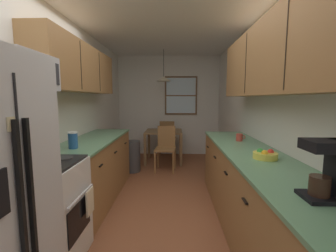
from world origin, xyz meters
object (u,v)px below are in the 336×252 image
dining_table (164,136)px  dining_chair_near (166,146)px  dining_chair_far (168,136)px  trash_bin (132,156)px  mug_by_coffeemaker (240,137)px  storage_canister (73,140)px  fruit_bowl (265,155)px  coffee_maker (330,169)px  microwave_over_range (20,72)px  stove_range (44,212)px

dining_table → dining_chair_near: size_ratio=0.93×
dining_chair_far → trash_bin: 1.49m
mug_by_coffeemaker → trash_bin: bearing=140.8°
dining_table → dining_chair_near: bearing=-83.5°
storage_canister → fruit_bowl: size_ratio=0.86×
coffee_maker → fruit_bowl: size_ratio=1.52×
microwave_over_range → dining_chair_near: (1.09, 2.70, -1.18)m
microwave_over_range → fruit_bowl: microwave_over_range is taller
dining_chair_far → microwave_over_range: bearing=-105.6°
dining_chair_near → coffee_maker: 3.51m
dining_chair_far → trash_bin: (-0.68, -1.31, -0.19)m
stove_range → coffee_maker: 2.19m
dining_chair_far → mug_by_coffeemaker: 2.96m
trash_bin → coffee_maker: coffee_maker is taller
fruit_bowl → trash_bin: bearing=126.6°
coffee_maker → dining_table: bearing=106.0°
microwave_over_range → dining_chair_near: size_ratio=0.64×
mug_by_coffeemaker → dining_chair_near: bearing=124.6°
microwave_over_range → storage_canister: 0.96m
dining_chair_far → fruit_bowl: 3.80m
stove_range → dining_chair_near: size_ratio=1.22×
trash_bin → storage_canister: size_ratio=3.25×
trash_bin → storage_canister: (-0.30, -1.93, 0.69)m
coffee_maker → mug_by_coffeemaker: coffee_maker is taller
stove_range → dining_chair_far: (0.97, 3.89, 0.03)m
stove_range → coffee_maker: bearing=-16.6°
coffee_maker → mug_by_coffeemaker: 1.78m
microwave_over_range → dining_chair_far: 4.21m
dining_chair_far → storage_canister: bearing=-106.8°
trash_bin → storage_canister: bearing=-98.8°
dining_table → trash_bin: (-0.61, -0.71, -0.30)m
stove_range → trash_bin: 2.60m
microwave_over_range → storage_canister: (0.11, 0.65, -0.69)m
coffee_maker → trash_bin: bearing=118.5°
trash_bin → fruit_bowl: size_ratio=2.78×
stove_range → microwave_over_range: (-0.11, 0.00, 1.21)m
dining_chair_far → dining_table: bearing=-96.4°
dining_chair_near → fruit_bowl: fruit_bowl is taller
dining_chair_near → fruit_bowl: bearing=-66.9°
dining_table → trash_bin: bearing=-130.4°
microwave_over_range → mug_by_coffeemaker: (2.14, 1.17, -0.74)m
dining_chair_far → storage_canister: 3.42m
stove_range → coffee_maker: (2.02, -0.60, 0.61)m
mug_by_coffeemaker → coffee_maker: bearing=-90.1°
trash_bin → microwave_over_range: bearing=-99.0°
dining_chair_near → trash_bin: size_ratio=1.45×
dining_table → dining_chair_far: size_ratio=0.93×
mug_by_coffeemaker → dining_chair_far: bearing=111.1°
mug_by_coffeemaker → fruit_bowl: (-0.01, -0.90, -0.01)m
stove_range → storage_canister: (-0.01, 0.65, 0.52)m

